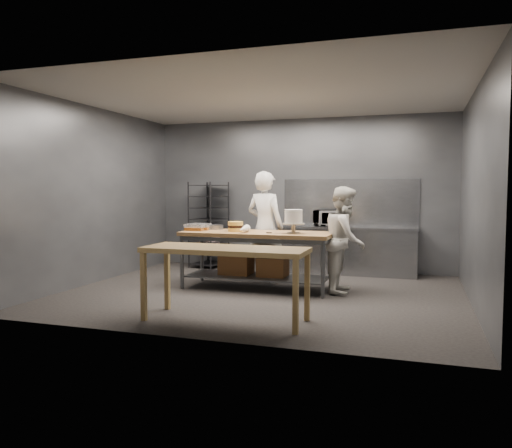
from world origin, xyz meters
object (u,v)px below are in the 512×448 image
(near_counter, at_px, (225,254))
(microwave, at_px, (329,218))
(work_table, at_px, (255,253))
(frosted_cake_stand, at_px, (293,218))
(layer_cake, at_px, (236,227))
(chef_right, at_px, (345,240))
(chef_behind, at_px, (265,227))
(speed_rack, at_px, (209,226))

(near_counter, relative_size, microwave, 3.69)
(work_table, distance_m, frosted_cake_stand, 0.89)
(work_table, distance_m, near_counter, 2.03)
(layer_cake, bearing_deg, frosted_cake_stand, -4.23)
(work_table, relative_size, layer_cake, 9.87)
(chef_right, xyz_separation_m, frosted_cake_stand, (-0.75, -0.28, 0.33))
(layer_cake, bearing_deg, chef_behind, 66.14)
(work_table, bearing_deg, chef_behind, 91.70)
(chef_right, relative_size, layer_cake, 6.77)
(work_table, height_order, chef_behind, chef_behind)
(work_table, bearing_deg, microwave, 65.21)
(microwave, xyz_separation_m, layer_cake, (-1.18, -1.92, -0.05))
(work_table, distance_m, layer_cake, 0.53)
(work_table, xyz_separation_m, frosted_cake_stand, (0.67, -0.11, 0.58))
(speed_rack, distance_m, microwave, 2.46)
(chef_right, height_order, frosted_cake_stand, chef_right)
(near_counter, relative_size, speed_rack, 1.14)
(speed_rack, relative_size, chef_right, 1.06)
(speed_rack, distance_m, chef_behind, 1.96)
(frosted_cake_stand, relative_size, layer_cake, 1.52)
(speed_rack, relative_size, microwave, 3.23)
(near_counter, height_order, chef_behind, chef_behind)
(speed_rack, distance_m, layer_cake, 2.24)
(near_counter, bearing_deg, speed_rack, 116.13)
(speed_rack, bearing_deg, chef_right, -28.54)
(frosted_cake_stand, bearing_deg, speed_rack, 139.60)
(chef_behind, distance_m, microwave, 1.54)
(microwave, height_order, frosted_cake_stand, frosted_cake_stand)
(layer_cake, bearing_deg, work_table, 7.58)
(near_counter, height_order, microwave, microwave)
(frosted_cake_stand, bearing_deg, chef_right, 20.40)
(work_table, distance_m, chef_right, 1.45)
(chef_right, height_order, microwave, chef_right)
(frosted_cake_stand, height_order, layer_cake, frosted_cake_stand)
(chef_behind, relative_size, layer_cake, 7.85)
(chef_behind, relative_size, chef_right, 1.16)
(microwave, distance_m, frosted_cake_stand, 2.01)
(chef_right, bearing_deg, work_table, 95.33)
(chef_right, distance_m, microwave, 1.81)
(layer_cake, bearing_deg, chef_right, 6.84)
(work_table, distance_m, microwave, 2.13)
(microwave, bearing_deg, chef_right, -72.16)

